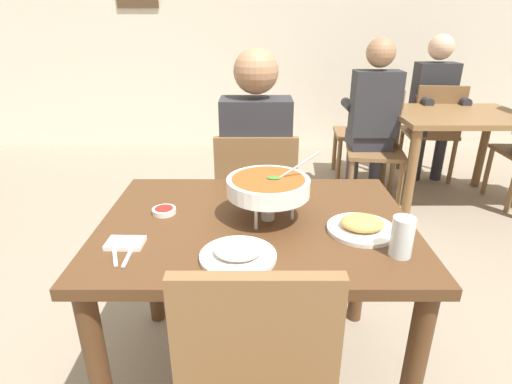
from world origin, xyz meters
The scene contains 19 objects.
ground_plane centered at (0.00, 0.00, 0.00)m, with size 16.00×16.00×0.00m, color gray.
cafe_rear_partition centered at (0.00, 3.50, 1.50)m, with size 10.00×0.10×3.00m, color beige.
dining_table_main centered at (0.00, 0.00, 0.63)m, with size 1.14×0.84×0.75m.
chair_diner_main centered at (0.00, 0.71, 0.51)m, with size 0.44×0.44×0.90m.
diner_main centered at (0.00, 0.74, 0.75)m, with size 0.40×0.45×1.31m.
curry_bowl centered at (0.04, 0.01, 0.88)m, with size 0.33×0.30×0.26m.
rice_plate centered at (-0.06, -0.26, 0.77)m, with size 0.24×0.24×0.06m.
appetizer_plate centered at (0.37, -0.08, 0.77)m, with size 0.24×0.24×0.06m.
sauce_dish centered at (-0.35, 0.06, 0.76)m, with size 0.09×0.09×0.02m.
napkin_folded centered at (-0.43, -0.18, 0.76)m, with size 0.12×0.08×0.02m, color white.
fork_utensil centered at (-0.45, -0.23, 0.75)m, with size 0.01×0.17×0.01m, color silver.
spoon_utensil centered at (-0.40, -0.23, 0.75)m, with size 0.01×0.17×0.01m, color silver.
drink_glass centered at (0.45, -0.24, 0.81)m, with size 0.07×0.07×0.13m.
dining_table_far centered at (1.60, 1.85, 0.62)m, with size 1.00×0.80×0.75m.
chair_bg_left centered at (0.98, 1.92, 0.51)m, with size 0.50×0.50×0.90m.
chair_bg_middle centered at (1.63, 2.35, 0.51)m, with size 0.48×0.48×0.90m.
chair_bg_corner centered at (1.06, 2.41, 0.51)m, with size 0.47×0.47×0.90m.
patron_bg_left centered at (0.93, 1.90, 0.75)m, with size 0.40×0.45×1.31m.
patron_bg_middle centered at (1.63, 2.43, 0.75)m, with size 0.40×0.45×1.31m.
Camera 1 is at (-0.00, -1.35, 1.44)m, focal length 28.81 mm.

